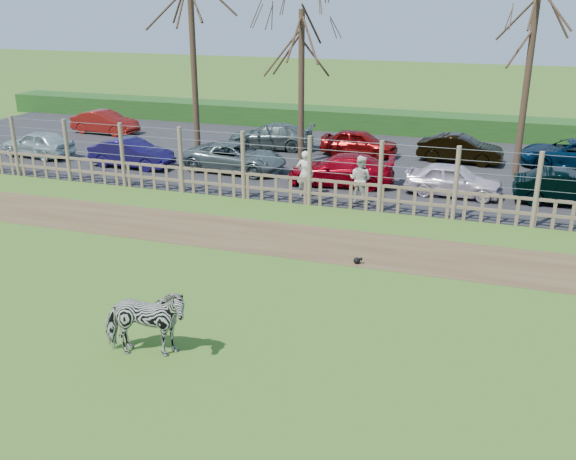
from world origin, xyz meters
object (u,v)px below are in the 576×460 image
(car_7, at_px, (105,122))
(car_10, at_px, (359,143))
(visitor_a, at_px, (305,174))
(visitor_b, at_px, (360,179))
(car_9, at_px, (271,136))
(tree_mid, at_px, (302,50))
(car_12, at_px, (571,154))
(crow, at_px, (357,260))
(car_0, at_px, (38,144))
(car_1, at_px, (132,153))
(tree_left, at_px, (192,31))
(zebra, at_px, (145,323))
(car_11, at_px, (460,149))
(car_3, at_px, (341,170))
(car_2, at_px, (236,157))
(car_5, at_px, (568,188))
(car_4, at_px, (454,180))
(tree_right, at_px, (532,45))

(car_7, bearing_deg, car_10, -88.26)
(visitor_a, bearing_deg, visitor_b, 165.93)
(car_9, bearing_deg, tree_mid, 37.06)
(car_10, distance_m, car_12, 9.11)
(tree_mid, bearing_deg, crow, -64.90)
(car_0, relative_size, car_9, 0.85)
(car_9, height_order, car_10, same)
(car_1, height_order, car_12, same)
(tree_left, distance_m, car_9, 6.36)
(zebra, distance_m, car_10, 18.43)
(visitor_a, distance_m, car_7, 15.33)
(visitor_a, relative_size, car_0, 0.49)
(tree_mid, relative_size, car_11, 1.87)
(car_3, bearing_deg, visitor_a, -31.08)
(car_7, bearing_deg, car_1, -134.05)
(car_9, height_order, car_11, same)
(tree_mid, distance_m, car_2, 5.23)
(crow, height_order, car_7, car_7)
(zebra, height_order, car_11, zebra)
(visitor_b, relative_size, car_12, 0.40)
(tree_mid, distance_m, car_11, 8.22)
(car_5, bearing_deg, car_9, 66.89)
(car_5, relative_size, car_10, 1.03)
(visitor_a, bearing_deg, car_1, -22.97)
(car_5, relative_size, car_12, 0.84)
(car_7, bearing_deg, visitor_b, -111.78)
(tree_mid, height_order, car_11, tree_mid)
(visitor_a, relative_size, car_5, 0.47)
(visitor_a, relative_size, car_7, 0.47)
(car_1, relative_size, car_5, 1.00)
(car_4, relative_size, car_5, 0.97)
(visitor_a, xyz_separation_m, car_1, (-8.33, 1.80, -0.26))
(car_3, relative_size, car_7, 1.14)
(tree_left, distance_m, visitor_a, 8.54)
(tree_mid, height_order, car_1, tree_mid)
(tree_right, relative_size, car_0, 2.09)
(car_1, distance_m, car_11, 14.37)
(car_1, bearing_deg, car_7, 42.83)
(tree_right, distance_m, car_4, 6.11)
(crow, height_order, car_9, car_9)
(zebra, relative_size, visitor_a, 1.06)
(crow, bearing_deg, car_9, 119.33)
(visitor_b, xyz_separation_m, car_2, (-5.87, 2.64, -0.26))
(car_12, bearing_deg, car_5, -10.79)
(zebra, relative_size, car_3, 0.44)
(visitor_b, xyz_separation_m, car_0, (-15.44, 2.21, -0.26))
(car_2, height_order, car_11, same)
(tree_right, xyz_separation_m, visitor_a, (-7.41, -5.18, -4.34))
(visitor_a, bearing_deg, car_5, -178.59)
(tree_mid, bearing_deg, zebra, -84.27)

